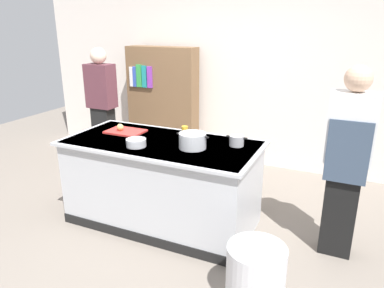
% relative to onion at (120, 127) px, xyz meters
% --- Properties ---
extents(ground_plane, '(10.00, 10.00, 0.00)m').
position_rel_onion_xyz_m(ground_plane, '(0.56, -0.11, -0.96)').
color(ground_plane, slate).
extents(back_wall, '(6.40, 0.12, 3.00)m').
position_rel_onion_xyz_m(back_wall, '(0.56, 1.99, 0.54)').
color(back_wall, silver).
rests_on(back_wall, ground_plane).
extents(counter_island, '(1.98, 0.98, 0.90)m').
position_rel_onion_xyz_m(counter_island, '(0.56, -0.11, -0.49)').
color(counter_island, '#B7BABF').
rests_on(counter_island, ground_plane).
extents(cutting_board, '(0.40, 0.28, 0.02)m').
position_rel_onion_xyz_m(cutting_board, '(0.05, 0.02, -0.05)').
color(cutting_board, red).
rests_on(cutting_board, counter_island).
extents(onion, '(0.07, 0.07, 0.07)m').
position_rel_onion_xyz_m(onion, '(0.00, 0.00, 0.00)').
color(onion, tan).
rests_on(onion, cutting_board).
extents(stock_pot, '(0.33, 0.26, 0.15)m').
position_rel_onion_xyz_m(stock_pot, '(0.93, -0.15, 0.02)').
color(stock_pot, '#B7BABF').
rests_on(stock_pot, counter_island).
extents(sauce_pan, '(0.21, 0.14, 0.10)m').
position_rel_onion_xyz_m(sauce_pan, '(1.29, 0.09, -0.01)').
color(sauce_pan, '#99999E').
rests_on(sauce_pan, counter_island).
extents(mixing_bowl, '(0.19, 0.19, 0.08)m').
position_rel_onion_xyz_m(mixing_bowl, '(0.42, -0.33, -0.02)').
color(mixing_bowl, '#B7BABF').
rests_on(mixing_bowl, counter_island).
extents(juice_cup, '(0.07, 0.07, 0.10)m').
position_rel_onion_xyz_m(juice_cup, '(0.69, 0.19, -0.01)').
color(juice_cup, yellow).
rests_on(juice_cup, counter_island).
extents(trash_bin, '(0.44, 0.44, 0.51)m').
position_rel_onion_xyz_m(trash_bin, '(1.79, -0.90, -0.70)').
color(trash_bin, silver).
rests_on(trash_bin, ground_plane).
extents(person_chef, '(0.38, 0.25, 1.72)m').
position_rel_onion_xyz_m(person_chef, '(2.28, 0.08, -0.04)').
color(person_chef, black).
rests_on(person_chef, ground_plane).
extents(person_guest, '(0.38, 0.24, 1.72)m').
position_rel_onion_xyz_m(person_guest, '(-0.95, 0.91, -0.05)').
color(person_guest, black).
rests_on(person_guest, ground_plane).
extents(bookshelf, '(1.10, 0.31, 1.70)m').
position_rel_onion_xyz_m(bookshelf, '(-0.42, 1.69, -0.10)').
color(bookshelf, brown).
rests_on(bookshelf, ground_plane).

